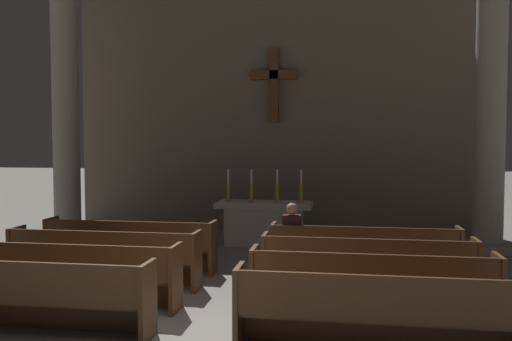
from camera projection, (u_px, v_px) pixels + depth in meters
pew_left_row_1 at (26, 296)px, 6.50m from camera, size 3.22×0.50×0.95m
pew_left_row_2 at (70, 274)px, 7.58m from camera, size 3.22×0.50×0.95m
pew_left_row_3 at (104, 258)px, 8.65m from camera, size 3.22×0.50×0.95m
pew_left_row_4 at (130, 245)px, 9.73m from camera, size 3.22×0.50×0.95m
pew_right_row_1 at (378, 313)px, 5.83m from camera, size 3.22×0.50×0.95m
pew_right_row_2 at (372, 287)px, 6.91m from camera, size 3.22×0.50×0.95m
pew_right_row_3 at (367, 267)px, 7.99m from camera, size 3.22×0.50×0.95m
pew_right_row_4 at (364, 252)px, 9.07m from camera, size 3.22×0.50×0.95m
column_left_second at (66, 118)px, 12.81m from camera, size 0.96×0.96×6.14m
column_right_second at (490, 114)px, 11.28m from camera, size 0.96×0.96×6.14m
altar at (264, 222)px, 12.14m from camera, size 2.20×0.90×1.01m
candlestick_outer_left at (228, 191)px, 12.23m from camera, size 0.16×0.16×0.76m
candlestick_inner_left at (251, 191)px, 12.15m from camera, size 0.16×0.16×0.76m
candlestick_inner_right at (277, 191)px, 12.05m from camera, size 0.16×0.16×0.76m
candlestick_outer_right at (301, 192)px, 11.97m from camera, size 0.16×0.16×0.76m
apse_with_cross at (275, 100)px, 14.01m from camera, size 10.84×0.48×7.03m
lone_worshipper at (292, 238)px, 9.29m from camera, size 0.32×0.43×1.32m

